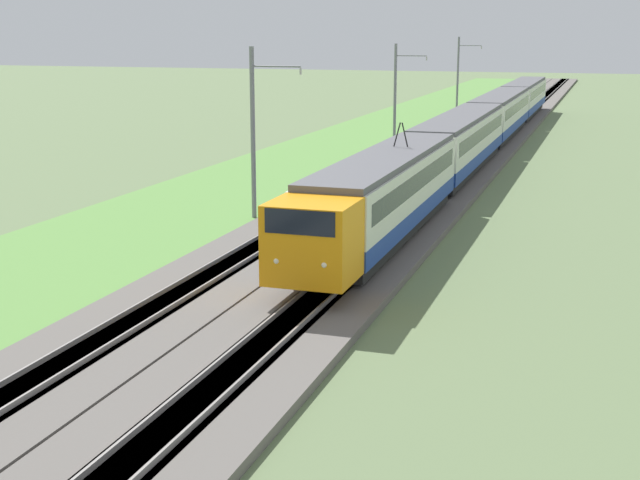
# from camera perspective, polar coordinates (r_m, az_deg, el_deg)

# --- Properties ---
(ballast_main) EXTENTS (240.00, 4.40, 0.30)m
(ballast_main) POSITION_cam_1_polar(r_m,az_deg,el_deg) (54.59, 3.74, 4.02)
(ballast_main) COLOR #605B56
(ballast_main) RESTS_ON ground
(ballast_adjacent) EXTENTS (240.00, 4.40, 0.30)m
(ballast_adjacent) POSITION_cam_1_polar(r_m,az_deg,el_deg) (53.66, 8.40, 3.74)
(ballast_adjacent) COLOR #605B56
(ballast_adjacent) RESTS_ON ground
(track_main) EXTENTS (240.00, 1.57, 0.45)m
(track_main) POSITION_cam_1_polar(r_m,az_deg,el_deg) (54.59, 3.74, 4.03)
(track_main) COLOR #4C4238
(track_main) RESTS_ON ground
(track_adjacent) EXTENTS (240.00, 1.57, 0.45)m
(track_adjacent) POSITION_cam_1_polar(r_m,az_deg,el_deg) (53.66, 8.40, 3.75)
(track_adjacent) COLOR #4C4238
(track_adjacent) RESTS_ON ground
(grass_verge) EXTENTS (240.00, 13.24, 0.12)m
(grass_verge) POSITION_cam_1_polar(r_m,az_deg,el_deg) (56.11, -1.43, 4.20)
(grass_verge) COLOR #5B8E42
(grass_verge) RESTS_ON ground
(passenger_train) EXTENTS (79.66, 2.87, 4.93)m
(passenger_train) POSITION_cam_1_polar(r_m,az_deg,el_deg) (66.15, 10.43, 7.32)
(passenger_train) COLOR orange
(passenger_train) RESTS_ON ground
(catenary_mast_mid) EXTENTS (0.22, 2.56, 8.18)m
(catenary_mast_mid) POSITION_cam_1_polar(r_m,az_deg,el_deg) (42.36, -4.24, 6.91)
(catenary_mast_mid) COLOR slate
(catenary_mast_mid) RESTS_ON ground
(catenary_mast_far) EXTENTS (0.22, 2.56, 7.94)m
(catenary_mast_far) POSITION_cam_1_polar(r_m,az_deg,el_deg) (69.70, 4.87, 9.27)
(catenary_mast_far) COLOR slate
(catenary_mast_far) RESTS_ON ground
(catenary_mast_distant) EXTENTS (0.22, 2.56, 8.27)m
(catenary_mast_distant) POSITION_cam_1_polar(r_m,az_deg,el_deg) (97.83, 8.84, 10.39)
(catenary_mast_distant) COLOR slate
(catenary_mast_distant) RESTS_ON ground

